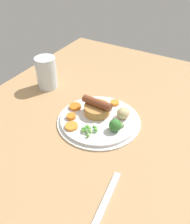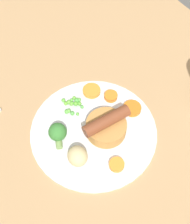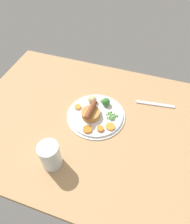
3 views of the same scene
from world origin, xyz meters
The scene contains 12 objects.
dining_table centered at (0.00, 0.00, 1.50)cm, with size 110.00×80.00×3.00cm, color tan.
dinner_plate centered at (-1.89, -3.66, 3.57)cm, with size 26.38×26.38×1.40cm.
sausage_pudding centered at (0.07, -1.87, 6.46)cm, with size 8.23×9.95×5.26cm.
pea_pile centered at (-8.86, -4.32, 5.30)cm, with size 5.32×4.80×1.74cm.
broccoli_floret_near centered at (-4.31, -10.59, 6.18)cm, with size 4.83×3.76×3.70cm.
potato_chunk_0 centered at (2.14, -10.06, 6.14)cm, with size 3.84×4.24×3.49cm, color #CCB77F.
carrot_slice_0 centered at (-6.22, 3.86, 4.97)cm, with size 2.89×2.89×1.13cm, color orange.
carrot_slice_2 centered at (-9.89, 1.27, 4.79)cm, with size 3.93×3.93×0.79cm, color orange.
carrot_slice_3 centered at (7.34, -4.60, 4.89)cm, with size 2.96×2.96×0.98cm, color orange.
carrot_slice_4 centered at (-1.15, 5.76, 4.85)cm, with size 3.92×3.92×0.90cm, color orange.
fork centered at (-26.51, -19.14, 3.30)cm, with size 18.00×1.60×0.60cm, color silver.
drinking_glass centered at (6.54, 23.44, 8.96)cm, with size 7.57×7.57×11.92cm, color silver.
Camera 1 is at (-55.04, -33.24, 53.78)cm, focal length 40.00 mm.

